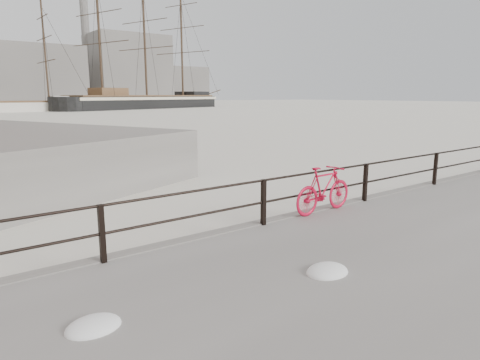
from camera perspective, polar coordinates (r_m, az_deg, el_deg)
ground at (r=11.97m, az=15.56°, el=-4.19°), size 400.00×400.00×0.00m
guardrail at (r=11.69m, az=16.36°, el=-0.31°), size 28.00×0.10×1.00m
bicycle at (r=10.31m, az=11.11°, el=-1.24°), size 1.87×0.34×1.12m
barque_black at (r=102.76m, az=-12.24°, el=9.31°), size 56.48×33.06×30.82m
schooner_mid at (r=91.39m, az=-28.27°, el=8.02°), size 30.84×13.36×21.91m
industrial_west at (r=149.92m, az=-26.53°, el=12.40°), size 32.00×18.00×18.00m
industrial_mid at (r=165.19m, az=-14.64°, el=14.03°), size 26.00×20.00×24.00m
industrial_east at (r=179.59m, az=-8.26°, el=12.43°), size 20.00×16.00×14.00m
smokestack at (r=166.16m, az=-19.85°, el=17.19°), size 2.80×2.80×44.00m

